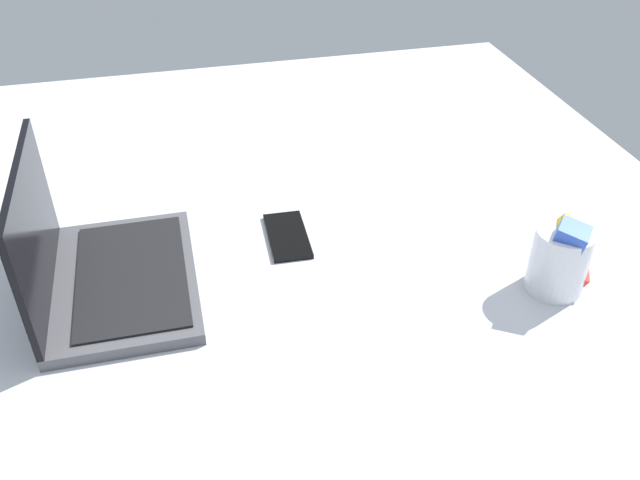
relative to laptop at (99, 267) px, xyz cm
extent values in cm
cube|color=#B7BCC6|center=(-0.77, -38.22, -13.41)|extent=(180.00, 140.00, 18.00)
cube|color=#4C4C51|center=(0.00, -3.04, -3.41)|extent=(33.01, 23.02, 2.00)
cube|color=black|center=(0.00, -4.54, -2.21)|extent=(29.01, 17.01, 0.40)
cube|color=black|center=(0.00, 7.96, 8.09)|extent=(33.00, 1.02, 21.00)
cylinder|color=silver|center=(-16.55, -69.81, 1.09)|extent=(9.00, 9.00, 11.00)
cube|color=red|center=(-17.01, -71.52, -1.16)|extent=(6.43, 7.18, 5.84)
cube|color=red|center=(-16.88, -70.71, 0.93)|extent=(7.86, 7.25, 5.63)
cube|color=#268C33|center=(-15.98, -69.73, 3.02)|extent=(5.68, 4.91, 4.81)
cube|color=yellow|center=(-16.59, -70.50, 5.11)|extent=(7.96, 7.63, 6.87)
cube|color=blue|center=(-18.28, -69.65, 7.20)|extent=(6.49, 6.39, 3.79)
cube|color=black|center=(6.89, -31.24, -4.01)|extent=(14.24, 7.32, 0.80)
camera|label=1|loc=(-89.41, -13.72, 65.89)|focal=38.29mm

